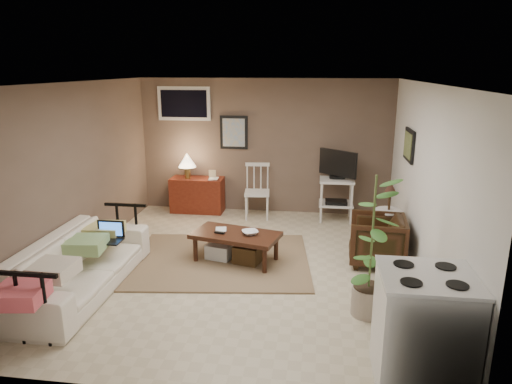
# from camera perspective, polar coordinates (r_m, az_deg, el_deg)

# --- Properties ---
(floor) EXTENTS (5.00, 5.00, 0.00)m
(floor) POSITION_cam_1_polar(r_m,az_deg,el_deg) (6.20, -1.75, -9.29)
(floor) COLOR #C1B293
(floor) RESTS_ON ground
(art_back) EXTENTS (0.50, 0.03, 0.60)m
(art_back) POSITION_cam_1_polar(r_m,az_deg,el_deg) (8.24, -2.78, 7.44)
(art_back) COLOR black
(art_right) EXTENTS (0.03, 0.60, 0.45)m
(art_right) POSITION_cam_1_polar(r_m,az_deg,el_deg) (6.81, 18.59, 5.57)
(art_right) COLOR black
(window) EXTENTS (0.96, 0.03, 0.60)m
(window) POSITION_cam_1_polar(r_m,az_deg,el_deg) (8.40, -8.98, 10.86)
(window) COLOR silver
(rug) EXTENTS (2.59, 2.18, 0.02)m
(rug) POSITION_cam_1_polar(r_m,az_deg,el_deg) (6.38, -4.38, -8.45)
(rug) COLOR #81694B
(rug) RESTS_ON floor
(coffee_table) EXTENTS (1.27, 0.86, 0.44)m
(coffee_table) POSITION_cam_1_polar(r_m,az_deg,el_deg) (6.25, -2.61, -6.61)
(coffee_table) COLOR #391A0F
(coffee_table) RESTS_ON floor
(sofa) EXTENTS (0.66, 2.26, 0.88)m
(sofa) POSITION_cam_1_polar(r_m,az_deg,el_deg) (5.80, -21.35, -7.44)
(sofa) COLOR silver
(sofa) RESTS_ON floor
(sofa_pillows) EXTENTS (0.43, 2.15, 0.15)m
(sofa_pillows) POSITION_cam_1_polar(r_m,az_deg,el_deg) (5.53, -22.25, -7.52)
(sofa_pillows) COLOR beige
(sofa_pillows) RESTS_ON sofa
(sofa_end_rails) EXTENTS (0.61, 2.26, 0.76)m
(sofa_end_rails) POSITION_cam_1_polar(r_m,az_deg,el_deg) (5.76, -20.15, -8.13)
(sofa_end_rails) COLOR black
(sofa_end_rails) RESTS_ON floor
(laptop) EXTENTS (0.35, 0.25, 0.24)m
(laptop) POSITION_cam_1_polar(r_m,az_deg,el_deg) (5.98, -17.87, -5.10)
(laptop) COLOR black
(laptop) RESTS_ON sofa
(red_console) EXTENTS (0.95, 0.42, 1.10)m
(red_console) POSITION_cam_1_polar(r_m,az_deg,el_deg) (8.42, -7.45, 0.06)
(red_console) COLOR maroon
(red_console) RESTS_ON floor
(spindle_chair) EXTENTS (0.47, 0.47, 0.95)m
(spindle_chair) POSITION_cam_1_polar(r_m,az_deg,el_deg) (8.03, 0.14, -0.09)
(spindle_chair) COLOR silver
(spindle_chair) RESTS_ON floor
(tv_stand) EXTENTS (0.61, 0.50, 1.23)m
(tv_stand) POSITION_cam_1_polar(r_m,az_deg,el_deg) (7.92, 10.07, 1.01)
(tv_stand) COLOR silver
(tv_stand) RESTS_ON floor
(side_table) EXTENTS (0.38, 0.38, 1.03)m
(side_table) POSITION_cam_1_polar(r_m,az_deg,el_deg) (6.76, 16.28, -2.02)
(side_table) COLOR silver
(side_table) RESTS_ON floor
(armchair) EXTENTS (0.72, 0.76, 0.73)m
(armchair) POSITION_cam_1_polar(r_m,az_deg,el_deg) (6.37, 14.90, -5.56)
(armchair) COLOR black
(armchair) RESTS_ON floor
(potted_plant) EXTENTS (0.39, 0.39, 1.57)m
(potted_plant) POSITION_cam_1_polar(r_m,az_deg,el_deg) (4.90, 14.29, -6.05)
(potted_plant) COLOR #A18E80
(potted_plant) RESTS_ON floor
(stove) EXTENTS (0.76, 0.71, 1.00)m
(stove) POSITION_cam_1_polar(r_m,az_deg,el_deg) (4.17, 20.17, -15.77)
(stove) COLOR silver
(stove) RESTS_ON floor
(bowl) EXTENTS (0.21, 0.14, 0.21)m
(bowl) POSITION_cam_1_polar(r_m,az_deg,el_deg) (6.11, -0.75, -4.37)
(bowl) COLOR #391A0F
(bowl) RESTS_ON coffee_table
(book_table) EXTENTS (0.15, 0.04, 0.20)m
(book_table) POSITION_cam_1_polar(r_m,az_deg,el_deg) (6.28, -5.09, -3.91)
(book_table) COLOR #391A0F
(book_table) RESTS_ON coffee_table
(book_console) EXTENTS (0.17, 0.03, 0.23)m
(book_console) POSITION_cam_1_polar(r_m,az_deg,el_deg) (8.22, -5.92, 2.38)
(book_console) COLOR #391A0F
(book_console) RESTS_ON red_console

